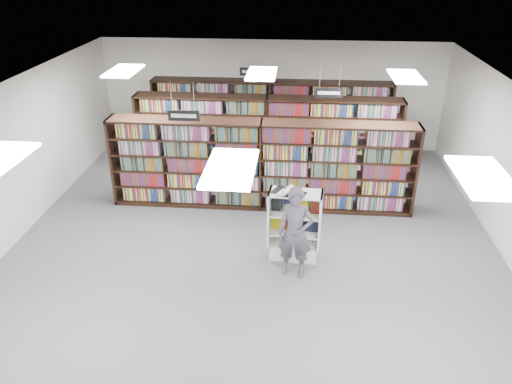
# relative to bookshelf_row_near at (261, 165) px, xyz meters

# --- Properties ---
(floor) EXTENTS (12.00, 12.00, 0.00)m
(floor) POSITION_rel_bookshelf_row_near_xyz_m (0.00, -2.00, -1.05)
(floor) COLOR #505055
(floor) RESTS_ON ground
(ceiling) EXTENTS (10.00, 12.00, 0.10)m
(ceiling) POSITION_rel_bookshelf_row_near_xyz_m (0.00, -2.00, 2.15)
(ceiling) COLOR white
(ceiling) RESTS_ON wall_back
(wall_back) EXTENTS (10.00, 0.10, 3.20)m
(wall_back) POSITION_rel_bookshelf_row_near_xyz_m (0.00, 4.00, 0.55)
(wall_back) COLOR silver
(wall_back) RESTS_ON ground
(wall_left) EXTENTS (0.10, 12.00, 3.20)m
(wall_left) POSITION_rel_bookshelf_row_near_xyz_m (-5.00, -2.00, 0.55)
(wall_left) COLOR silver
(wall_left) RESTS_ON ground
(bookshelf_row_near) EXTENTS (7.00, 0.60, 2.10)m
(bookshelf_row_near) POSITION_rel_bookshelf_row_near_xyz_m (0.00, 0.00, 0.00)
(bookshelf_row_near) COLOR black
(bookshelf_row_near) RESTS_ON floor
(bookshelf_row_mid) EXTENTS (7.00, 0.60, 2.10)m
(bookshelf_row_mid) POSITION_rel_bookshelf_row_near_xyz_m (0.00, 2.00, 0.00)
(bookshelf_row_mid) COLOR black
(bookshelf_row_mid) RESTS_ON floor
(bookshelf_row_far) EXTENTS (7.00, 0.60, 2.10)m
(bookshelf_row_far) POSITION_rel_bookshelf_row_near_xyz_m (0.00, 3.70, 0.00)
(bookshelf_row_far) COLOR black
(bookshelf_row_far) RESTS_ON floor
(aisle_sign_left) EXTENTS (0.65, 0.02, 0.80)m
(aisle_sign_left) POSITION_rel_bookshelf_row_near_xyz_m (-1.50, -1.00, 1.48)
(aisle_sign_left) COLOR #B2B2B7
(aisle_sign_left) RESTS_ON ceiling
(aisle_sign_right) EXTENTS (0.65, 0.02, 0.80)m
(aisle_sign_right) POSITION_rel_bookshelf_row_near_xyz_m (1.50, 1.00, 1.48)
(aisle_sign_right) COLOR #B2B2B7
(aisle_sign_right) RESTS_ON ceiling
(aisle_sign_center) EXTENTS (0.65, 0.02, 0.80)m
(aisle_sign_center) POSITION_rel_bookshelf_row_near_xyz_m (-0.50, 3.00, 1.48)
(aisle_sign_center) COLOR #B2B2B7
(aisle_sign_center) RESTS_ON ceiling
(troffer_front_center) EXTENTS (0.60, 1.20, 0.04)m
(troffer_front_center) POSITION_rel_bookshelf_row_near_xyz_m (0.00, -5.00, 2.11)
(troffer_front_center) COLOR white
(troffer_front_center) RESTS_ON ceiling
(troffer_front_right) EXTENTS (0.60, 1.20, 0.04)m
(troffer_front_right) POSITION_rel_bookshelf_row_near_xyz_m (3.00, -5.00, 2.11)
(troffer_front_right) COLOR white
(troffer_front_right) RESTS_ON ceiling
(troffer_back_left) EXTENTS (0.60, 1.20, 0.04)m
(troffer_back_left) POSITION_rel_bookshelf_row_near_xyz_m (-3.00, 0.00, 2.11)
(troffer_back_left) COLOR white
(troffer_back_left) RESTS_ON ceiling
(troffer_back_center) EXTENTS (0.60, 1.20, 0.04)m
(troffer_back_center) POSITION_rel_bookshelf_row_near_xyz_m (0.00, 0.00, 2.11)
(troffer_back_center) COLOR white
(troffer_back_center) RESTS_ON ceiling
(troffer_back_right) EXTENTS (0.60, 1.20, 0.04)m
(troffer_back_right) POSITION_rel_bookshelf_row_near_xyz_m (3.00, 0.00, 2.11)
(troffer_back_right) COLOR white
(troffer_back_right) RESTS_ON ceiling
(endcap_display) EXTENTS (1.06, 0.59, 1.43)m
(endcap_display) POSITION_rel_bookshelf_row_near_xyz_m (0.82, -2.06, -0.57)
(endcap_display) COLOR white
(endcap_display) RESTS_ON floor
(open_book) EXTENTS (0.72, 0.59, 0.13)m
(open_book) POSITION_rel_bookshelf_row_near_xyz_m (0.67, -2.14, 0.41)
(open_book) COLOR black
(open_book) RESTS_ON endcap_display
(shopper) EXTENTS (0.71, 0.52, 1.79)m
(shopper) POSITION_rel_bookshelf_row_near_xyz_m (0.83, -2.70, -0.15)
(shopper) COLOR #4D4953
(shopper) RESTS_ON floor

